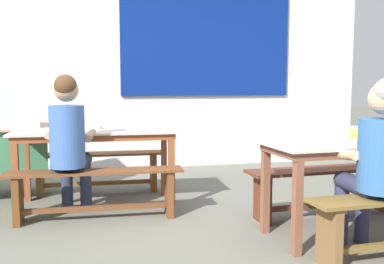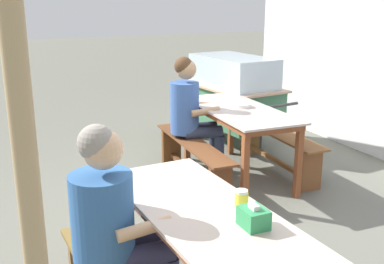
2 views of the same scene
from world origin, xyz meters
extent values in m
plane|color=#636457|center=(0.00, 0.00, 0.00)|extent=(40.00, 40.00, 0.00)
cube|color=silver|center=(0.00, 2.90, 1.36)|extent=(6.55, 0.12, 2.73)
cube|color=navy|center=(0.83, 2.81, 1.82)|extent=(2.55, 0.03, 1.53)
cube|color=#BFADA2|center=(-0.84, 0.96, 0.76)|extent=(1.64, 0.77, 0.02)
cube|color=brown|center=(-0.84, 0.96, 0.72)|extent=(1.55, 0.71, 0.06)
cube|color=brown|center=(-0.10, 1.22, 0.34)|extent=(0.06, 0.06, 0.69)
cube|color=brown|center=(-0.13, 0.63, 0.34)|extent=(0.06, 0.06, 0.69)
cube|color=brown|center=(-1.55, 1.28, 0.34)|extent=(0.06, 0.06, 0.69)
cube|color=brown|center=(-1.58, 0.70, 0.34)|extent=(0.06, 0.06, 0.69)
cube|color=beige|center=(1.24, -0.45, 0.76)|extent=(1.67, 0.72, 0.02)
cube|color=brown|center=(1.24, -0.45, 0.72)|extent=(1.58, 0.65, 0.06)
cube|color=brown|center=(0.49, -0.23, 0.34)|extent=(0.06, 0.06, 0.69)
cube|color=brown|center=(0.52, -0.75, 0.34)|extent=(0.06, 0.06, 0.69)
cube|color=brown|center=(-0.82, 1.47, 0.44)|extent=(1.51, 0.34, 0.02)
cube|color=brown|center=(-0.19, 1.44, 0.22)|extent=(0.07, 0.24, 0.43)
cube|color=brown|center=(-1.45, 1.50, 0.22)|extent=(0.07, 0.24, 0.43)
cube|color=brown|center=(-0.82, 1.47, 0.11)|extent=(1.22, 0.10, 0.04)
cube|color=brown|center=(-0.86, 0.44, 0.44)|extent=(1.59, 0.32, 0.02)
cube|color=brown|center=(-0.19, 0.41, 0.22)|extent=(0.07, 0.22, 0.43)
cube|color=brown|center=(-1.53, 0.47, 0.22)|extent=(0.07, 0.22, 0.43)
cube|color=brown|center=(-0.86, 0.44, 0.11)|extent=(1.30, 0.10, 0.04)
cube|color=#552D1F|center=(1.22, 0.06, 0.44)|extent=(1.54, 0.38, 0.03)
cube|color=#54341B|center=(1.86, 0.09, 0.21)|extent=(0.07, 0.27, 0.43)
cube|color=#572A19|center=(0.58, 0.03, 0.21)|extent=(0.07, 0.27, 0.43)
cube|color=#552D1F|center=(1.22, 0.06, 0.11)|extent=(1.24, 0.10, 0.04)
cube|color=brown|center=(0.63, -1.00, 0.22)|extent=(0.07, 0.23, 0.43)
cylinder|color=#333333|center=(-1.44, 1.64, 0.13)|extent=(0.05, 0.05, 0.26)
cylinder|color=#3F3F3F|center=(-1.20, 1.66, 0.65)|extent=(0.12, 0.74, 0.04)
cylinder|color=#313252|center=(1.13, -0.62, 0.23)|extent=(0.11, 0.11, 0.46)
cylinder|color=#313252|center=(0.95, -0.62, 0.23)|extent=(0.11, 0.11, 0.46)
cylinder|color=#313252|center=(1.13, -0.80, 0.51)|extent=(0.14, 0.40, 0.13)
cylinder|color=#313252|center=(0.95, -0.80, 0.51)|extent=(0.14, 0.40, 0.13)
cylinder|color=#305D99|center=(1.03, -0.98, 0.74)|extent=(0.35, 0.35, 0.50)
cylinder|color=tan|center=(0.84, -0.79, 0.73)|extent=(0.08, 0.31, 0.11)
cylinder|color=#273149|center=(-0.95, 0.80, 0.23)|extent=(0.11, 0.11, 0.46)
cylinder|color=#273149|center=(-1.13, 0.83, 0.23)|extent=(0.11, 0.11, 0.46)
cylinder|color=#273149|center=(-0.98, 0.62, 0.51)|extent=(0.19, 0.42, 0.13)
cylinder|color=#273149|center=(-1.16, 0.65, 0.51)|extent=(0.19, 0.42, 0.13)
cylinder|color=#395CA0|center=(-1.10, 0.45, 0.77)|extent=(0.31, 0.31, 0.55)
sphere|color=tan|center=(-1.09, 0.47, 1.18)|extent=(0.21, 0.21, 0.21)
sphere|color=#4C331E|center=(-1.10, 0.44, 1.22)|extent=(0.19, 0.19, 0.19)
cylinder|color=tan|center=(-0.90, 0.60, 0.76)|extent=(0.12, 0.31, 0.10)
cylinder|color=tan|center=(-1.24, 0.66, 0.76)|extent=(0.12, 0.31, 0.11)
cube|color=#2E8C4F|center=(1.52, -0.32, 0.82)|extent=(0.15, 0.12, 0.10)
cube|color=white|center=(1.52, -0.32, 0.88)|extent=(0.06, 0.04, 0.02)
cylinder|color=yellow|center=(1.29, -0.25, 0.81)|extent=(0.08, 0.08, 0.09)
cylinder|color=white|center=(1.29, -0.25, 0.86)|extent=(0.07, 0.07, 0.02)
cylinder|color=silver|center=(-0.86, 1.03, 0.79)|extent=(0.18, 0.18, 0.04)
camera|label=1|loc=(-0.92, -3.54, 1.22)|focal=41.09mm
camera|label=2|loc=(3.38, -1.52, 1.91)|focal=44.21mm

